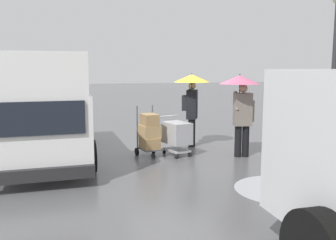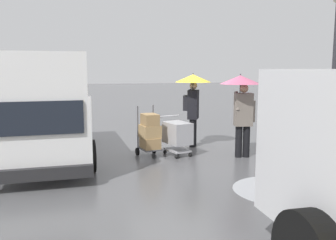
# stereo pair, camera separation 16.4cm
# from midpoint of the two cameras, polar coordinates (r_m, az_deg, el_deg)

# --- Properties ---
(ground_plane) EXTENTS (90.00, 90.00, 0.00)m
(ground_plane) POSITION_cam_midpoint_polar(r_m,az_deg,el_deg) (10.50, 0.48, -4.53)
(ground_plane) COLOR #5B5B5E
(slush_patch_under_van) EXTENTS (1.79, 1.79, 0.01)m
(slush_patch_under_van) POSITION_cam_midpoint_polar(r_m,az_deg,el_deg) (7.42, 16.61, -10.23)
(slush_patch_under_van) COLOR #ADAFB5
(slush_patch_under_van) RESTS_ON ground
(cargo_van_parked_right) EXTENTS (2.31, 5.39, 2.60)m
(cargo_van_parked_right) POSITION_cam_midpoint_polar(r_m,az_deg,el_deg) (9.51, -19.19, 0.90)
(cargo_van_parked_right) COLOR white
(cargo_van_parked_right) RESTS_ON ground
(shopping_cart_vendor) EXTENTS (0.75, 0.94, 1.02)m
(shopping_cart_vendor) POSITION_cam_midpoint_polar(r_m,az_deg,el_deg) (9.68, 0.90, -2.20)
(shopping_cart_vendor) COLOR #B2B2B7
(shopping_cart_vendor) RESTS_ON ground
(hand_dolly_boxes) EXTENTS (0.64, 0.79, 1.32)m
(hand_dolly_boxes) POSITION_cam_midpoint_polar(r_m,az_deg,el_deg) (9.52, -3.39, -2.03)
(hand_dolly_boxes) COLOR #515156
(hand_dolly_boxes) RESTS_ON ground
(pedestrian_pink_side) EXTENTS (1.04, 1.04, 2.15)m
(pedestrian_pink_side) POSITION_cam_midpoint_polar(r_m,az_deg,el_deg) (10.66, 3.23, 4.18)
(pedestrian_pink_side) COLOR black
(pedestrian_pink_side) RESTS_ON ground
(pedestrian_black_side) EXTENTS (1.04, 1.04, 2.15)m
(pedestrian_black_side) POSITION_cam_midpoint_polar(r_m,az_deg,el_deg) (9.55, 10.76, 3.68)
(pedestrian_black_side) COLOR black
(pedestrian_black_side) RESTS_ON ground
(street_lamp) EXTENTS (0.28, 0.28, 3.86)m
(street_lamp) POSITION_cam_midpoint_polar(r_m,az_deg,el_deg) (8.42, 23.92, 7.92)
(street_lamp) COLOR #2D2D33
(street_lamp) RESTS_ON ground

